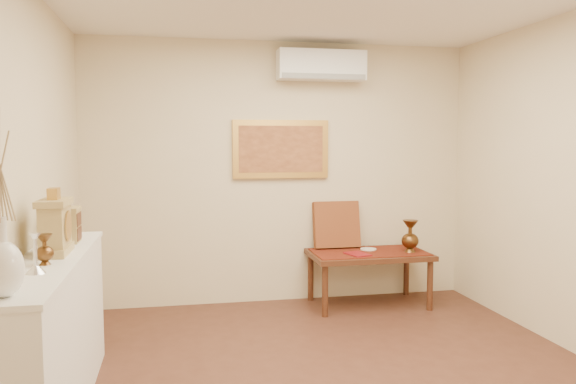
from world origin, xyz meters
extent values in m
cube|color=beige|center=(0.00, 2.25, 1.35)|extent=(4.00, 0.02, 2.70)
cube|color=beige|center=(-2.00, 0.00, 1.35)|extent=(0.02, 4.50, 2.70)
cube|color=#601E10|center=(0.85, 1.88, 0.55)|extent=(1.14, 0.59, 0.01)
cylinder|color=white|center=(0.88, 1.97, 0.56)|extent=(0.17, 0.17, 0.01)
cube|color=maroon|center=(0.68, 1.75, 0.56)|extent=(0.24, 0.29, 0.01)
cube|color=#5D1512|center=(0.59, 2.16, 0.80)|extent=(0.49, 0.20, 0.50)
cube|color=white|center=(-1.82, 0.00, 0.47)|extent=(0.35, 2.00, 0.95)
cube|color=white|center=(-1.82, 0.00, 0.96)|extent=(0.37, 2.02, 0.03)
cube|color=tan|center=(-1.81, 0.13, 1.00)|extent=(0.16, 0.36, 0.05)
cube|color=tan|center=(-1.81, 0.13, 1.16)|extent=(0.14, 0.30, 0.25)
cylinder|color=beige|center=(-1.73, 0.13, 1.16)|extent=(0.01, 0.17, 0.17)
cylinder|color=#BF8E3D|center=(-1.73, 0.13, 1.16)|extent=(0.01, 0.19, 0.19)
cube|color=tan|center=(-1.81, 0.13, 1.30)|extent=(0.17, 0.34, 0.04)
cube|color=#BF8E3D|center=(-1.81, 0.13, 1.35)|extent=(0.06, 0.11, 0.07)
cube|color=tan|center=(-1.81, 0.55, 1.09)|extent=(0.15, 0.20, 0.22)
cube|color=#4B2616|center=(-1.74, 0.55, 1.04)|extent=(0.01, 0.17, 0.09)
cube|color=#4B2616|center=(-1.74, 0.55, 1.14)|extent=(0.01, 0.17, 0.09)
cube|color=tan|center=(-1.81, 0.55, 1.21)|extent=(0.16, 0.21, 0.02)
cube|color=#4B2616|center=(0.85, 1.88, 0.53)|extent=(1.20, 0.70, 0.05)
cylinder|color=#4B2616|center=(0.31, 1.59, 0.25)|extent=(0.06, 0.06, 0.50)
cylinder|color=#4B2616|center=(1.39, 1.59, 0.25)|extent=(0.06, 0.06, 0.50)
cylinder|color=#4B2616|center=(0.31, 2.17, 0.25)|extent=(0.06, 0.06, 0.50)
cylinder|color=#4B2616|center=(1.39, 2.17, 0.25)|extent=(0.06, 0.06, 0.50)
cube|color=#BF8E3D|center=(0.00, 2.23, 1.60)|extent=(1.00, 0.05, 0.60)
cube|color=#AC673B|center=(0.00, 2.20, 1.60)|extent=(0.88, 0.01, 0.48)
cube|color=white|center=(0.40, 2.12, 2.45)|extent=(0.90, 0.24, 0.30)
cube|color=gray|center=(0.40, 2.00, 2.33)|extent=(0.86, 0.02, 0.05)
camera|label=1|loc=(-1.08, -3.49, 1.66)|focal=35.00mm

